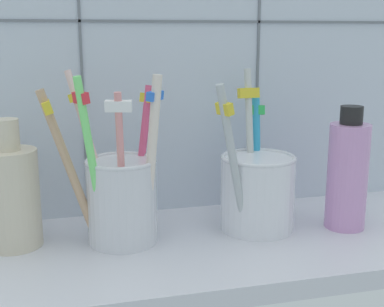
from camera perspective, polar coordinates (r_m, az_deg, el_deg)
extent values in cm
cube|color=silver|center=(56.95, 0.52, -10.45)|extent=(64.00, 22.00, 2.00)
cube|color=silver|center=(63.89, -2.27, 11.96)|extent=(64.00, 2.00, 45.00)
cube|color=slate|center=(61.41, -12.03, 11.65)|extent=(0.30, 0.20, 45.00)
cube|color=slate|center=(65.94, 7.23, 11.90)|extent=(0.30, 0.20, 45.00)
cube|color=slate|center=(62.81, -2.07, 14.17)|extent=(64.00, 0.20, 0.30)
cylinder|color=silver|center=(55.60, -7.61, -5.22)|extent=(7.30, 7.30, 8.79)
torus|color=silver|center=(54.38, -7.75, -0.82)|extent=(7.43, 7.43, 0.50)
cylinder|color=silver|center=(52.73, -4.48, -0.86)|extent=(2.76, 2.49, 17.45)
cube|color=blue|center=(51.24, -3.97, 6.23)|extent=(2.12, 2.35, 0.95)
cylinder|color=#E34D7A|center=(56.74, -5.52, -0.68)|extent=(3.42, 2.62, 15.95)
cube|color=yellow|center=(56.27, -4.84, 6.05)|extent=(1.67, 1.99, 1.07)
cylinder|color=beige|center=(56.22, -10.68, -0.10)|extent=(5.37, 4.00, 17.69)
cube|color=yellow|center=(56.09, -12.47, 6.00)|extent=(1.81, 2.10, 1.01)
cylinder|color=tan|center=(53.81, -13.13, -1.64)|extent=(5.77, 1.12, 16.22)
cube|color=yellow|center=(52.53, -15.47, 4.89)|extent=(1.20, 2.28, 1.37)
cylinder|color=#7EF57C|center=(52.25, -10.78, -1.18)|extent=(3.29, 2.28, 17.46)
cube|color=#E5333F|center=(50.58, -11.98, 5.91)|extent=(1.68, 2.09, 1.14)
cylinder|color=pink|center=(52.46, -7.68, -1.88)|extent=(1.31, 2.56, 15.87)
cube|color=white|center=(50.50, -8.01, 5.13)|extent=(2.69, 1.43, 1.14)
cylinder|color=white|center=(59.24, 7.13, -4.33)|extent=(8.26, 8.26, 8.23)
torus|color=silver|center=(58.15, 7.24, -0.45)|extent=(8.35, 8.35, 0.50)
cylinder|color=#B4BCBF|center=(54.01, 4.56, -1.05)|extent=(4.75, 2.50, 16.58)
cube|color=yellow|center=(52.09, 3.57, 4.89)|extent=(1.64, 2.18, 1.33)
cylinder|color=silver|center=(60.58, 6.33, 0.90)|extent=(0.95, 3.36, 17.40)
cube|color=yellow|center=(60.36, 6.16, 6.56)|extent=(2.43, 1.15, 1.26)
cylinder|color=#30A4D6|center=(61.92, 6.97, -0.44)|extent=(1.86, 4.34, 14.16)
cube|color=green|center=(62.03, 6.92, 4.71)|extent=(2.24, 1.36, 1.21)
cylinder|color=beige|center=(56.89, -19.03, -4.67)|extent=(5.71, 5.71, 10.19)
cylinder|color=beige|center=(55.31, -19.54, 1.95)|extent=(2.52, 2.52, 3.16)
cylinder|color=#CE92CE|center=(60.95, 16.71, -2.50)|extent=(4.50, 4.50, 11.90)
cylinder|color=black|center=(59.53, 17.14, 3.96)|extent=(2.48, 2.48, 2.00)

